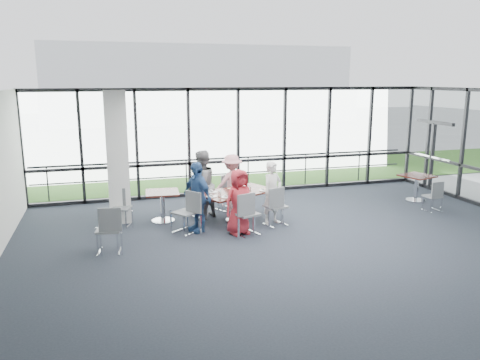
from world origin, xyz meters
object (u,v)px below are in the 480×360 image
object	(u,v)px
chair_spare_r	(433,196)
diner_near_right	(272,193)
diner_far_left	(201,185)
chair_main_end	(185,212)
diner_near_left	(239,202)
side_table_right	(417,179)
chair_main_fr	(226,193)
structural_column	(117,157)
side_table_left	(162,197)
diner_end	(197,197)
chair_main_fl	(200,199)
chair_spare_lb	(121,208)
chair_spare_la	(109,230)
diner_far_right	(232,183)
chair_main_nl	(247,214)
main_table	(237,197)
chair_main_nr	(276,206)

from	to	relation	value
chair_spare_r	diner_near_right	bearing A→B (deg)	173.66
diner_far_left	chair_main_end	xyz separation A→B (m)	(-0.59, -0.99, -0.39)
diner_near_left	diner_near_right	xyz separation A→B (m)	(0.98, 0.51, 0.02)
side_table_right	chair_main_fr	bearing A→B (deg)	173.47
structural_column	side_table_left	size ratio (longest dim) A/B	3.74
structural_column	diner_end	size ratio (longest dim) A/B	1.97
chair_main_end	chair_spare_r	world-z (taller)	chair_main_end
chair_main_fl	chair_spare_lb	distance (m)	1.98
diner_far_left	chair_spare_lb	world-z (taller)	diner_far_left
chair_spare_la	diner_far_right	bearing A→B (deg)	45.70
structural_column	diner_near_right	world-z (taller)	structural_column
chair_spare_r	chair_main_nl	bearing A→B (deg)	-179.19
chair_main_fl	main_table	bearing A→B (deg)	101.73
diner_far_left	chair_main_nl	size ratio (longest dim) A/B	1.77
diner_far_left	chair_main_fl	xyz separation A→B (m)	(-0.00, 0.26, -0.43)
chair_main_nl	chair_main_nr	bearing A→B (deg)	8.92
side_table_right	chair_main_end	world-z (taller)	chair_main_end
diner_far_left	chair_main_nr	distance (m)	1.94
diner_far_left	chair_main_fl	size ratio (longest dim) A/B	1.97
diner_near_right	chair_main_end	xyz separation A→B (m)	(-2.14, -0.10, -0.29)
chair_main_end	chair_spare_la	size ratio (longest dim) A/B	1.00
diner_far_right	chair_main_fl	distance (m)	1.03
side_table_left	diner_far_right	xyz separation A→B (m)	(1.90, 0.49, 0.13)
main_table	chair_main_nl	world-z (taller)	chair_main_nl
chair_spare_r	main_table	bearing A→B (deg)	169.17
chair_main_nl	side_table_left	bearing A→B (deg)	118.08
main_table	side_table_left	xyz separation A→B (m)	(-1.75, 0.49, 0.00)
side_table_left	chair_main_nr	xyz separation A→B (m)	(2.55, -1.10, -0.15)
main_table	diner_near_left	distance (m)	0.98
side_table_left	chair_spare_r	distance (m)	7.06
chair_spare_la	chair_spare_r	xyz separation A→B (m)	(8.28, 0.70, -0.08)
side_table_right	diner_near_right	xyz separation A→B (m)	(-4.73, -0.88, 0.14)
diner_near_right	chair_main_end	size ratio (longest dim) A/B	1.60
structural_column	diner_near_left	xyz separation A→B (m)	(2.54, -1.74, -0.85)
chair_main_nr	chair_spare_r	xyz separation A→B (m)	(4.42, -0.02, -0.07)
chair_main_fr	chair_spare_r	distance (m)	5.49
main_table	chair_main_nl	bearing A→B (deg)	-118.01
diner_near_right	chair_spare_r	size ratio (longest dim) A/B	1.89
side_table_right	diner_far_left	size ratio (longest dim) A/B	0.58
diner_far_right	chair_spare_r	distance (m)	5.33
side_table_right	chair_main_nl	world-z (taller)	chair_main_nl
diner_near_right	chair_main_end	distance (m)	2.16
side_table_left	side_table_right	bearing A→B (deg)	-0.45
structural_column	main_table	size ratio (longest dim) A/B	1.52
structural_column	side_table_left	xyz separation A→B (m)	(1.00, -0.30, -0.98)
chair_main_fr	chair_spare_r	bearing A→B (deg)	133.72
side_table_right	diner_far_right	size ratio (longest dim) A/B	0.66
chair_main_fl	chair_main_end	size ratio (longest dim) A/B	0.91
chair_spare_r	chair_main_fl	bearing A→B (deg)	163.54
side_table_right	chair_spare_la	world-z (taller)	chair_spare_la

